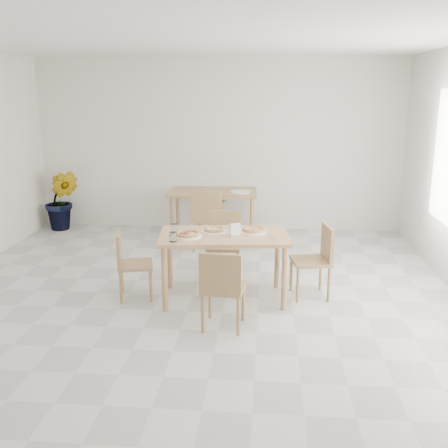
# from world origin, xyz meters

# --- Properties ---
(main_table) EXTENTS (1.48, 0.93, 0.75)m
(main_table) POSITION_xyz_m (0.36, 0.40, 0.66)
(main_table) COLOR tan
(main_table) RESTS_ON ground
(chair_south) EXTENTS (0.44, 0.44, 0.82)m
(chair_south) POSITION_xyz_m (0.41, -0.40, 0.47)
(chair_south) COLOR #A17C50
(chair_south) RESTS_ON ground
(chair_north) EXTENTS (0.42, 0.42, 0.82)m
(chair_north) POSITION_xyz_m (0.30, 1.12, 0.48)
(chair_north) COLOR #A17C50
(chair_north) RESTS_ON ground
(chair_west) EXTENTS (0.46, 0.46, 0.77)m
(chair_west) POSITION_xyz_m (-0.70, 0.32, 0.45)
(chair_west) COLOR #A17C50
(chair_west) RESTS_ON ground
(chair_east) EXTENTS (0.47, 0.47, 0.83)m
(chair_east) POSITION_xyz_m (1.40, 0.56, 0.48)
(chair_east) COLOR #A17C50
(chair_east) RESTS_ON ground
(plate_margherita) EXTENTS (0.31, 0.31, 0.02)m
(plate_margherita) POSITION_xyz_m (0.68, 0.52, 0.76)
(plate_margherita) COLOR white
(plate_margherita) RESTS_ON main_table
(plate_mushroom) EXTENTS (0.29, 0.29, 0.02)m
(plate_mushroom) POSITION_xyz_m (0.24, 0.48, 0.76)
(plate_mushroom) COLOR white
(plate_mushroom) RESTS_ON main_table
(plate_pepperoni) EXTENTS (0.31, 0.31, 0.02)m
(plate_pepperoni) POSITION_xyz_m (-0.03, 0.27, 0.76)
(plate_pepperoni) COLOR white
(plate_pepperoni) RESTS_ON main_table
(pizza_margherita) EXTENTS (0.30, 0.30, 0.03)m
(pizza_margherita) POSITION_xyz_m (0.68, 0.52, 0.78)
(pizza_margherita) COLOR #E8B06D
(pizza_margherita) RESTS_ON plate_margherita
(pizza_mushroom) EXTENTS (0.29, 0.29, 0.03)m
(pizza_mushroom) POSITION_xyz_m (0.24, 0.48, 0.78)
(pizza_mushroom) COLOR #E8B06D
(pizza_mushroom) RESTS_ON plate_mushroom
(pizza_pepperoni) EXTENTS (0.32, 0.32, 0.03)m
(pizza_pepperoni) POSITION_xyz_m (-0.03, 0.27, 0.78)
(pizza_pepperoni) COLOR #E8B06D
(pizza_pepperoni) RESTS_ON plate_pepperoni
(tumbler_a) EXTENTS (0.08, 0.08, 0.10)m
(tumbler_a) POSITION_xyz_m (-0.15, 0.08, 0.80)
(tumbler_a) COLOR white
(tumbler_a) RESTS_ON main_table
(tumbler_b) EXTENTS (0.08, 0.08, 0.10)m
(tumbler_b) POSITION_xyz_m (-0.19, 0.41, 0.80)
(tumbler_b) COLOR white
(tumbler_b) RESTS_ON main_table
(napkin_holder) EXTENTS (0.14, 0.11, 0.14)m
(napkin_holder) POSITION_xyz_m (0.48, 0.34, 0.82)
(napkin_holder) COLOR silver
(napkin_holder) RESTS_ON main_table
(fork_a) EXTENTS (0.09, 0.18, 0.01)m
(fork_a) POSITION_xyz_m (0.89, 0.35, 0.75)
(fork_a) COLOR silver
(fork_a) RESTS_ON main_table
(fork_b) EXTENTS (0.07, 0.18, 0.01)m
(fork_b) POSITION_xyz_m (0.89, 0.27, 0.75)
(fork_b) COLOR silver
(fork_b) RESTS_ON main_table
(second_table) EXTENTS (1.38, 0.82, 0.75)m
(second_table) POSITION_xyz_m (-0.02, 2.90, 0.66)
(second_table) COLOR #A17C50
(second_table) RESTS_ON ground
(chair_back_s) EXTENTS (0.49, 0.49, 0.90)m
(chair_back_s) POSITION_xyz_m (-0.02, 2.19, 0.52)
(chair_back_s) COLOR #A17C50
(chair_back_s) RESTS_ON ground
(chair_back_n) EXTENTS (0.54, 0.54, 0.91)m
(chair_back_n) POSITION_xyz_m (-0.04, 3.68, 0.53)
(chair_back_n) COLOR #A17C50
(chair_back_n) RESTS_ON ground
(plate_empty) EXTENTS (0.31, 0.31, 0.02)m
(plate_empty) POSITION_xyz_m (0.41, 2.80, 0.76)
(plate_empty) COLOR white
(plate_empty) RESTS_ON second_table
(potted_plant) EXTENTS (0.61, 0.52, 1.00)m
(potted_plant) POSITION_xyz_m (-2.58, 3.15, 0.50)
(potted_plant) COLOR #206D25
(potted_plant) RESTS_ON ground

